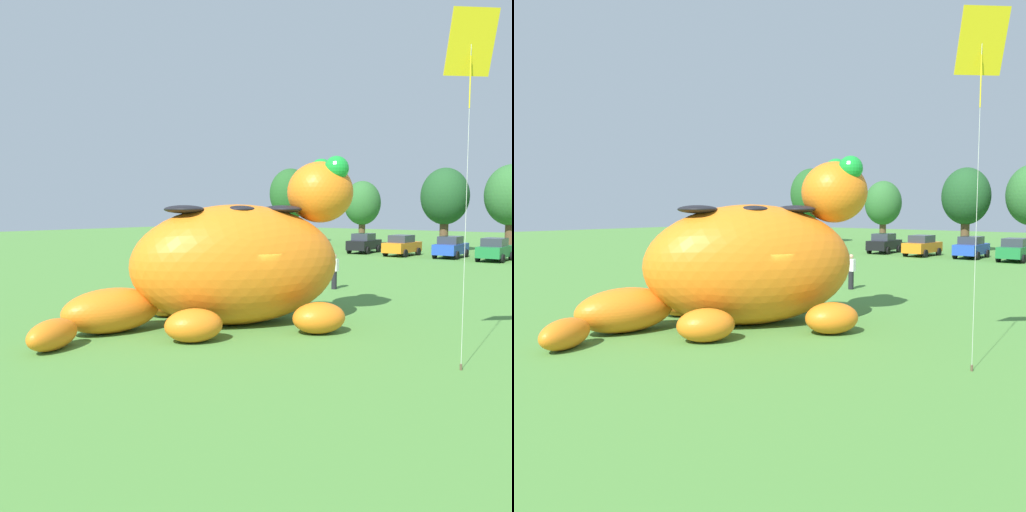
% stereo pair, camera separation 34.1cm
% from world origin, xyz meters
% --- Properties ---
extents(ground_plane, '(160.00, 160.00, 0.00)m').
position_xyz_m(ground_plane, '(0.00, 0.00, 0.00)').
color(ground_plane, '#4C8438').
extents(giant_inflatable_creature, '(7.73, 11.12, 5.72)m').
position_xyz_m(giant_inflatable_creature, '(-0.68, -0.47, 2.09)').
color(giant_inflatable_creature, orange).
rests_on(giant_inflatable_creature, ground).
extents(car_black, '(2.28, 4.26, 1.72)m').
position_xyz_m(car_black, '(-11.95, 29.22, 0.86)').
color(car_black, black).
rests_on(car_black, ground).
extents(car_orange, '(1.95, 4.11, 1.72)m').
position_xyz_m(car_orange, '(-8.09, 28.56, 0.86)').
color(car_orange, orange).
rests_on(car_orange, ground).
extents(car_blue, '(2.13, 4.19, 1.72)m').
position_xyz_m(car_blue, '(-4.28, 29.18, 0.86)').
color(car_blue, '#2347B7').
rests_on(car_blue, ground).
extents(car_green, '(2.04, 4.15, 1.72)m').
position_xyz_m(car_green, '(-0.78, 28.62, 0.86)').
color(car_green, '#1E7238').
rests_on(car_green, ground).
extents(tree_far_left, '(4.72, 4.72, 8.38)m').
position_xyz_m(tree_far_left, '(-25.59, 37.06, 5.48)').
color(tree_far_left, brown).
rests_on(tree_far_left, ground).
extents(tree_left, '(3.79, 3.79, 6.73)m').
position_xyz_m(tree_left, '(-16.73, 37.58, 4.40)').
color(tree_left, brown).
rests_on(tree_left, ground).
extents(tree_mid_left, '(4.25, 4.25, 7.54)m').
position_xyz_m(tree_mid_left, '(-7.15, 35.23, 4.93)').
color(tree_mid_left, brown).
rests_on(tree_mid_left, ground).
extents(tree_centre_left, '(4.27, 4.27, 7.59)m').
position_xyz_m(tree_centre_left, '(-1.59, 35.42, 4.96)').
color(tree_centre_left, brown).
rests_on(tree_centre_left, ground).
extents(spectator_wandering, '(0.38, 0.26, 1.71)m').
position_xyz_m(spectator_wandering, '(-2.44, 8.69, 0.85)').
color(spectator_wandering, black).
rests_on(spectator_wandering, ground).
extents(tethered_flying_kite, '(1.13, 1.13, 8.49)m').
position_xyz_m(tethered_flying_kite, '(7.13, -1.10, 7.63)').
color(tethered_flying_kite, brown).
rests_on(tethered_flying_kite, ground).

